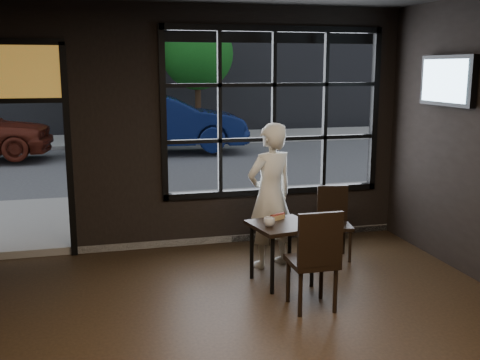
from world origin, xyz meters
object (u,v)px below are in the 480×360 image
object	(u,v)px
chair_near	(312,258)
navy_car	(160,122)
cafe_table	(281,253)
man	(270,196)

from	to	relation	value
chair_near	navy_car	size ratio (longest dim) A/B	0.22
cafe_table	navy_car	size ratio (longest dim) A/B	0.14
chair_near	man	distance (m)	1.33
cafe_table	man	distance (m)	0.78
chair_near	navy_car	world-z (taller)	navy_car
man	navy_car	world-z (taller)	man
chair_near	man	size ratio (longest dim) A/B	0.59
navy_car	cafe_table	bearing A→B (deg)	-173.87
man	cafe_table	bearing A→B (deg)	66.50
chair_near	man	bearing A→B (deg)	-87.93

